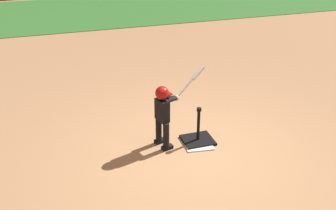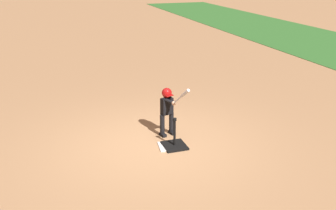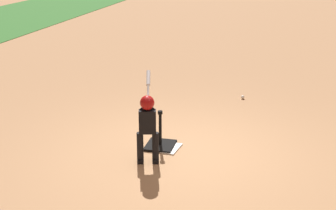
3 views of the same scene
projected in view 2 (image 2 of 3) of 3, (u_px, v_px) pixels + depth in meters
ground_plane at (153, 145)px, 7.91m from camera, size 90.00×90.00×0.00m
home_plate at (170, 146)px, 7.86m from camera, size 0.49×0.49×0.02m
batting_tee at (175, 143)px, 7.84m from camera, size 0.50×0.45×0.61m
batter_child at (168, 106)px, 8.15m from camera, size 0.88×0.39×1.23m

